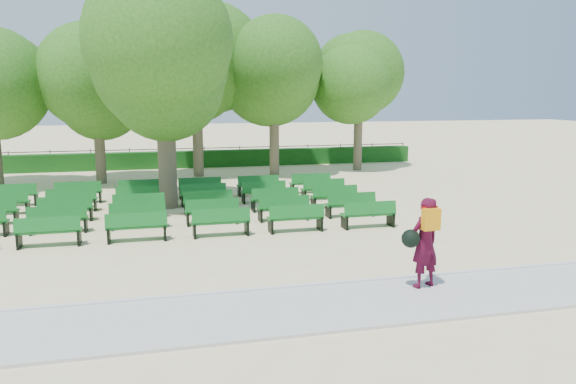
# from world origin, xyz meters

# --- Properties ---
(ground) EXTENTS (120.00, 120.00, 0.00)m
(ground) POSITION_xyz_m (0.00, 0.00, 0.00)
(ground) COLOR beige
(paving) EXTENTS (30.00, 2.20, 0.06)m
(paving) POSITION_xyz_m (0.00, -7.40, 0.03)
(paving) COLOR beige
(paving) RESTS_ON ground
(curb) EXTENTS (30.00, 0.12, 0.10)m
(curb) POSITION_xyz_m (0.00, -6.25, 0.05)
(curb) COLOR silver
(curb) RESTS_ON ground
(hedge) EXTENTS (26.00, 0.70, 0.90)m
(hedge) POSITION_xyz_m (0.00, 14.00, 0.45)
(hedge) COLOR #144A14
(hedge) RESTS_ON ground
(fence) EXTENTS (26.00, 0.10, 1.02)m
(fence) POSITION_xyz_m (0.00, 14.40, 0.00)
(fence) COLOR black
(fence) RESTS_ON ground
(tree_line) EXTENTS (21.80, 6.80, 7.04)m
(tree_line) POSITION_xyz_m (0.00, 10.00, 0.00)
(tree_line) COLOR #326B1C
(tree_line) RESTS_ON ground
(bench_array) EXTENTS (1.63, 0.51, 1.03)m
(bench_array) POSITION_xyz_m (-1.24, 1.61, 0.08)
(bench_array) COLOR #11641E
(bench_array) RESTS_ON ground
(tree_among) EXTENTS (5.05, 5.05, 7.11)m
(tree_among) POSITION_xyz_m (-1.37, 3.02, 4.80)
(tree_among) COLOR brown
(tree_among) RESTS_ON ground
(person) EXTENTS (0.92, 0.63, 1.86)m
(person) POSITION_xyz_m (3.35, -6.88, 1.02)
(person) COLOR #40091E
(person) RESTS_ON ground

